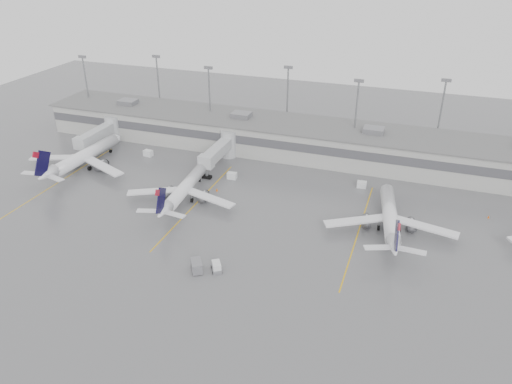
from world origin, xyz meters
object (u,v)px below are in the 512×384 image
(jet_mid_right, at_px, (390,217))
(baggage_tug, at_px, (217,267))
(jet_mid_left, at_px, (184,189))
(jet_far_left, at_px, (82,157))

(jet_mid_right, relative_size, baggage_tug, 9.51)
(jet_mid_left, bearing_deg, jet_far_left, 162.87)
(jet_mid_left, bearing_deg, baggage_tug, -56.40)
(jet_mid_right, distance_m, baggage_tug, 35.68)
(jet_far_left, relative_size, baggage_tug, 10.25)
(jet_far_left, bearing_deg, jet_mid_left, -9.39)
(jet_far_left, bearing_deg, baggage_tug, -27.39)
(jet_far_left, height_order, baggage_tug, jet_far_left)
(jet_far_left, distance_m, jet_mid_right, 74.84)
(baggage_tug, bearing_deg, jet_far_left, 117.26)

